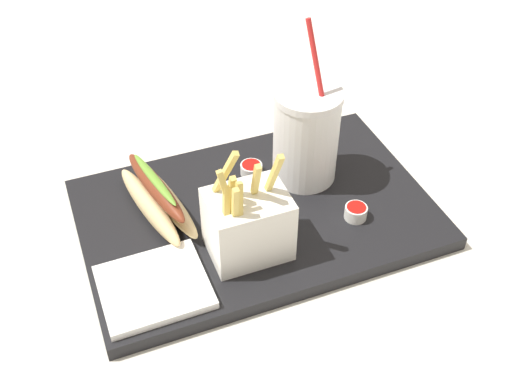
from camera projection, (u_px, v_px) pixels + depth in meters
The scene contains 8 objects.
ground_plane at pixel (256, 224), 0.87m from camera, with size 2.40×2.40×0.02m, color silver.
food_tray at pixel (256, 214), 0.86m from camera, with size 0.47×0.31×0.02m, color black.
soda_cup at pixel (306, 135), 0.86m from camera, with size 0.09×0.09×0.24m.
fries_basket at pixel (248, 223), 0.76m from camera, with size 0.10×0.08×0.16m.
hot_dog_1 at pixel (157, 198), 0.83m from camera, with size 0.08×0.18×0.06m.
ketchup_cup_1 at pixel (251, 168), 0.90m from camera, with size 0.03×0.03×0.02m.
ketchup_cup_2 at pixel (356, 212), 0.83m from camera, with size 0.03×0.03×0.02m.
napkin_stack at pixel (154, 287), 0.74m from camera, with size 0.13×0.11×0.01m, color white.
Camera 1 is at (-0.23, -0.58, 0.60)m, focal length 43.88 mm.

